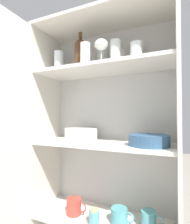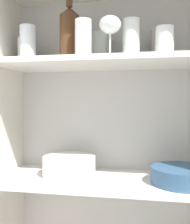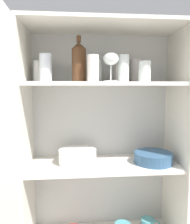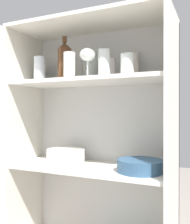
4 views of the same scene
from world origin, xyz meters
name	(u,v)px [view 2 (image 2 of 4)]	position (x,y,z in m)	size (l,w,h in m)	color
cupboard_back_panel	(111,169)	(0.00, 0.32, 0.76)	(0.88, 0.02, 1.51)	silver
cupboard_side_left	(5,174)	(-0.43, 0.16, 0.76)	(0.02, 0.35, 1.51)	silver
shelf_board_middle	(106,181)	(0.00, 0.16, 0.75)	(0.84, 0.31, 0.02)	silver
shelf_board_upper	(106,63)	(0.00, 0.16, 1.21)	(0.84, 0.31, 0.02)	silver
tumbler_glass_0	(28,44)	(-0.32, 0.14, 1.30)	(0.07, 0.07, 0.15)	white
tumbler_glass_1	(165,42)	(0.22, 0.13, 1.28)	(0.07, 0.07, 0.11)	white
tumbler_glass_2	(132,47)	(0.10, 0.20, 1.28)	(0.06, 0.06, 0.11)	silver
tumbler_glass_3	(99,49)	(-0.04, 0.25, 1.29)	(0.08, 0.08, 0.13)	white
tumbler_glass_4	(131,39)	(0.10, 0.12, 1.30)	(0.06, 0.06, 0.14)	white
tumbler_glass_5	(159,47)	(0.21, 0.26, 1.29)	(0.07, 0.07, 0.14)	silver
tumbler_glass_6	(25,52)	(-0.36, 0.22, 1.28)	(0.07, 0.07, 0.12)	white
tumbler_glass_7	(83,39)	(-0.07, 0.06, 1.29)	(0.06, 0.06, 0.13)	silver
wine_glass_0	(110,27)	(0.02, 0.08, 1.33)	(0.08, 0.08, 0.15)	white
wine_bottle	(69,33)	(-0.14, 0.13, 1.33)	(0.08, 0.08, 0.24)	#4C2D19
plate_stack_white	(69,166)	(-0.15, 0.16, 0.80)	(0.21, 0.21, 0.08)	white
mixing_bowl_large	(181,175)	(0.28, 0.13, 0.80)	(0.22, 0.22, 0.06)	#33567A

